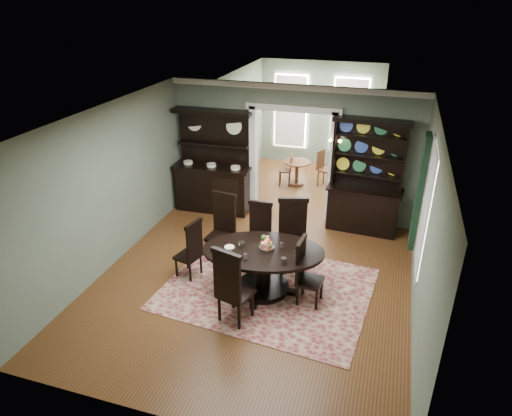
{
  "coord_description": "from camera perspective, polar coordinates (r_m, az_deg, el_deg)",
  "views": [
    {
      "loc": [
        2.08,
        -6.43,
        4.8
      ],
      "look_at": [
        -0.1,
        0.6,
        1.23
      ],
      "focal_mm": 32.0,
      "sensor_mm": 36.0,
      "label": 1
    }
  ],
  "objects": [
    {
      "name": "chair_near",
      "position": [
        7.05,
        -3.14,
        -9.6
      ],
      "size": [
        0.61,
        0.59,
        1.36
      ],
      "rotation": [
        0.0,
        0.0,
        -0.27
      ],
      "color": "black",
      "rests_on": "rug"
    },
    {
      "name": "dining_table",
      "position": [
        7.85,
        0.91,
        -6.78
      ],
      "size": [
        2.27,
        2.24,
        0.81
      ],
      "rotation": [
        0.0,
        0.0,
        0.19
      ],
      "color": "black",
      "rests_on": "rug"
    },
    {
      "name": "wall_sconce",
      "position": [
        9.79,
        9.91,
        8.18
      ],
      "size": [
        0.27,
        0.21,
        0.21
      ],
      "color": "gold",
      "rests_on": "back_wall_right"
    },
    {
      "name": "parlor_table",
      "position": [
        12.23,
        5.12,
        4.81
      ],
      "size": [
        0.71,
        0.71,
        0.66
      ],
      "color": "#552D18",
      "rests_on": "parlor_floor"
    },
    {
      "name": "chair_far_left",
      "position": [
        8.79,
        -4.21,
        -2.03
      ],
      "size": [
        0.54,
        0.52,
        1.33
      ],
      "rotation": [
        0.0,
        0.0,
        3.02
      ],
      "color": "black",
      "rests_on": "rug"
    },
    {
      "name": "parlor_chair_right",
      "position": [
        12.23,
        8.48,
        5.07
      ],
      "size": [
        0.46,
        0.45,
        0.97
      ],
      "rotation": [
        0.0,
        0.0,
        -1.95
      ],
      "color": "#552D18",
      "rests_on": "parlor_floor"
    },
    {
      "name": "centerpiece",
      "position": [
        7.7,
        1.34,
        -4.76
      ],
      "size": [
        1.33,
        0.85,
        0.22
      ],
      "color": "silver",
      "rests_on": "dining_table"
    },
    {
      "name": "chair_end_right",
      "position": [
        7.6,
        6.13,
        -7.7
      ],
      "size": [
        0.45,
        0.47,
        1.18
      ],
      "rotation": [
        0.0,
        0.0,
        -1.65
      ],
      "color": "black",
      "rests_on": "rug"
    },
    {
      "name": "parlor",
      "position": [
        12.58,
        7.23,
        10.53
      ],
      "size": [
        3.51,
        3.5,
        3.01
      ],
      "color": "brown",
      "rests_on": "ground"
    },
    {
      "name": "right_window",
      "position": [
        8.05,
        20.08,
        0.77
      ],
      "size": [
        0.15,
        1.47,
        2.12
      ],
      "color": "white",
      "rests_on": "wall_right"
    },
    {
      "name": "chair_far_mid",
      "position": [
        8.67,
        0.44,
        -2.84
      ],
      "size": [
        0.47,
        0.45,
        1.22
      ],
      "rotation": [
        0.0,
        0.0,
        3.2
      ],
      "color": "black",
      "rests_on": "rug"
    },
    {
      "name": "room",
      "position": [
        7.53,
        -0.54,
        0.5
      ],
      "size": [
        5.51,
        6.01,
        3.01
      ],
      "color": "brown",
      "rests_on": "ground"
    },
    {
      "name": "doorway_trim",
      "position": [
        10.17,
        4.58,
        7.54
      ],
      "size": [
        2.08,
        0.25,
        2.57
      ],
      "color": "white",
      "rests_on": "floor"
    },
    {
      "name": "chair_far_right",
      "position": [
        8.34,
        4.59,
        -3.26
      ],
      "size": [
        0.65,
        0.63,
        1.44
      ],
      "rotation": [
        0.0,
        0.0,
        3.42
      ],
      "color": "black",
      "rests_on": "rug"
    },
    {
      "name": "chair_end_left",
      "position": [
        8.25,
        -8.05,
        -5.0
      ],
      "size": [
        0.49,
        0.51,
        1.15
      ],
      "rotation": [
        0.0,
        0.0,
        1.33
      ],
      "color": "black",
      "rests_on": "rug"
    },
    {
      "name": "welsh_dresser",
      "position": [
        9.98,
        13.44,
        2.01
      ],
      "size": [
        1.6,
        0.67,
        2.45
      ],
      "rotation": [
        0.0,
        0.0,
        -0.06
      ],
      "color": "black",
      "rests_on": "floor"
    },
    {
      "name": "rug",
      "position": [
        8.18,
        1.41,
        -10.03
      ],
      "size": [
        3.72,
        3.01,
        0.01
      ],
      "primitive_type": "cube",
      "rotation": [
        0.0,
        0.0,
        -0.09
      ],
      "color": "maroon",
      "rests_on": "floor"
    },
    {
      "name": "sideboard",
      "position": [
        10.71,
        -5.34,
        3.98
      ],
      "size": [
        1.83,
        0.7,
        2.38
      ],
      "rotation": [
        0.0,
        0.0,
        0.04
      ],
      "color": "black",
      "rests_on": "floor"
    },
    {
      "name": "parlor_chair_left",
      "position": [
        12.19,
        3.94,
        4.94
      ],
      "size": [
        0.38,
        0.37,
        0.86
      ],
      "rotation": [
        0.0,
        0.0,
        1.72
      ],
      "color": "#552D18",
      "rests_on": "parlor_floor"
    }
  ]
}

